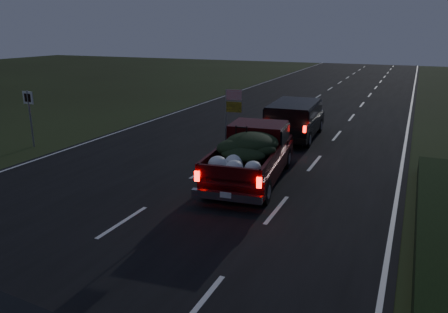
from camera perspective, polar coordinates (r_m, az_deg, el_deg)
The scene contains 6 objects.
ground at distance 12.34m, azimuth -13.07°, elevation -8.40°, with size 120.00×120.00×0.00m, color black.
road_asphalt at distance 12.34m, azimuth -13.08°, elevation -8.35°, with size 14.00×120.00×0.02m, color black.
hedge_row at distance 12.83m, azimuth 26.04°, elevation -7.28°, with size 1.00×10.00×0.60m, color black.
route_sign at distance 21.02m, azimuth -24.07°, elevation 5.57°, with size 0.55×0.08×2.50m.
pickup_truck at distance 14.93m, azimuth 3.63°, elevation 0.65°, with size 2.58×5.51×2.79m.
lead_suv at distance 21.00m, azimuth 9.17°, elevation 5.18°, with size 2.33×5.09×1.43m.
Camera 1 is at (6.92, -8.87, 5.08)m, focal length 35.00 mm.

